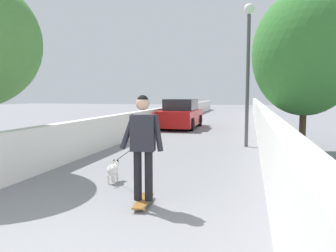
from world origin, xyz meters
name	(u,v)px	position (x,y,z in m)	size (l,w,h in m)	color
ground_plane	(208,129)	(14.00, 0.00, 0.00)	(80.00, 80.00, 0.00)	gray
wall_left	(149,121)	(12.00, 2.57, 0.53)	(48.00, 0.30, 1.05)	silver
fence_right	(260,120)	(12.00, -2.57, 0.66)	(48.00, 0.30, 1.32)	silver
tree_right_near	(305,53)	(7.50, -3.67, 3.00)	(3.09, 3.09, 4.85)	#473523
lamp_post	(248,51)	(8.44, -2.02, 3.22)	(0.36, 0.36, 4.77)	#4C4C51
skateboard	(143,201)	(1.88, -0.48, 0.07)	(0.82, 0.29, 0.08)	brown
person_skateboarder	(143,139)	(1.88, -0.48, 1.08)	(0.26, 0.72, 1.69)	black
dog	(113,169)	(3.06, 0.55, 0.28)	(1.46, 1.17, 1.06)	white
car_near	(181,115)	(14.03, 1.42, 0.72)	(4.18, 1.80, 1.54)	#B71414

